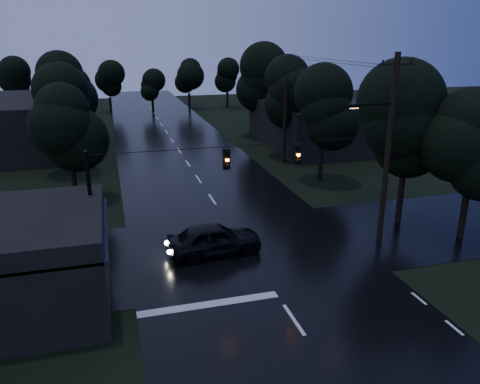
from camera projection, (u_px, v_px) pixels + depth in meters
name	position (u px, v px, depth m)	size (l,w,h in m)	color
main_road	(188.00, 164.00, 41.40)	(12.00, 120.00, 0.02)	black
cross_street	(245.00, 247.00, 24.96)	(60.00, 9.00, 0.02)	black
building_far_right	(316.00, 124.00, 47.96)	(10.00, 14.00, 4.40)	black
building_far_left	(30.00, 124.00, 46.15)	(10.00, 16.00, 5.00)	black
utility_pole_main	(387.00, 147.00, 24.29)	(3.50, 0.30, 10.00)	black
utility_pole_far	(285.00, 119.00, 40.48)	(2.00, 0.30, 7.50)	black
anchor_pole_left	(92.00, 215.00, 21.18)	(0.18, 0.18, 6.00)	black
span_signals	(262.00, 156.00, 22.53)	(15.00, 0.37, 1.12)	black
tree_corner_near	(409.00, 124.00, 26.55)	(4.48, 4.48, 9.44)	black
tree_corner_far	(474.00, 146.00, 24.56)	(3.92, 3.92, 8.26)	black
tree_left_a	(68.00, 126.00, 30.13)	(3.92, 3.92, 8.26)	black
tree_left_b	(66.00, 104.00, 37.16)	(4.20, 4.20, 8.85)	black
tree_left_c	(66.00, 87.00, 46.02)	(4.48, 4.48, 9.44)	black
tree_right_a	(324.00, 109.00, 34.63)	(4.20, 4.20, 8.85)	black
tree_right_b	(291.00, 92.00, 41.97)	(4.48, 4.48, 9.44)	black
tree_right_c	(263.00, 78.00, 51.14)	(4.76, 4.76, 10.03)	black
car	(215.00, 239.00, 24.00)	(1.95, 4.84, 1.65)	black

